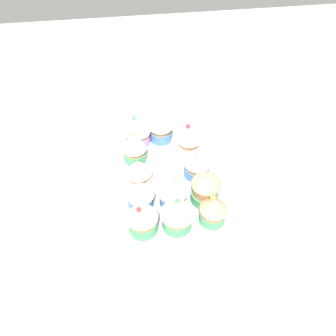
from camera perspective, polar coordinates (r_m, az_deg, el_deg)
ground_plane at (r=74.61cm, az=0.00°, el=-2.91°), size 180.00×180.00×3.00cm
baking_tray at (r=72.99cm, az=0.00°, el=-1.88°), size 36.02×22.88×1.20cm
cupcake_0 at (r=63.49cm, az=8.12°, el=-7.40°), size 5.56×5.56×7.16cm
cupcake_1 at (r=66.27cm, az=6.72°, el=-3.72°), size 6.18×6.18×6.95cm
cupcake_2 at (r=70.88cm, az=5.17°, el=0.95°), size 6.11×6.11×7.10cm
cupcake_3 at (r=74.92cm, az=3.74°, el=5.13°), size 5.69×5.69×8.65cm
cupcake_4 at (r=61.73cm, az=1.88°, el=-8.16°), size 6.60×6.60×8.03cm
cupcake_5 at (r=64.98cm, az=0.66°, el=-4.12°), size 6.22×6.22×7.81cm
cupcake_6 at (r=78.42cm, az=-1.53°, el=7.48°), size 6.02×6.02×8.01cm
cupcake_7 at (r=61.77cm, az=-4.59°, el=-8.99°), size 6.08×6.08×7.42cm
cupcake_8 at (r=65.33cm, az=-5.03°, el=-4.60°), size 5.85×5.85×6.80cm
cupcake_9 at (r=69.10cm, az=-5.34°, el=-0.65°), size 5.75×5.75×6.99cm
cupcake_10 at (r=73.66cm, az=-6.07°, el=3.70°), size 5.71×5.71×8.08cm
cupcake_11 at (r=78.08cm, az=-5.54°, el=6.72°), size 6.55×6.55×7.91cm
napkin at (r=93.64cm, az=1.95°, el=11.25°), size 14.63×16.18×0.60cm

